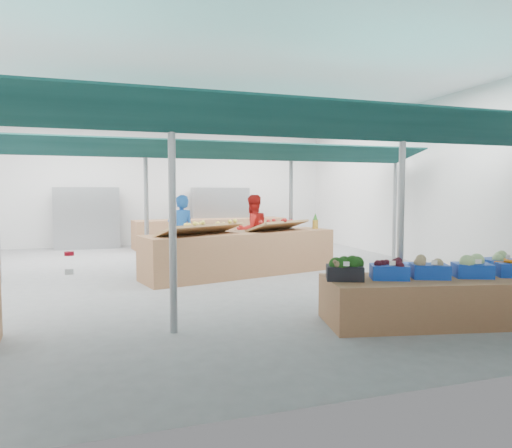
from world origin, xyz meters
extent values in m
plane|color=slate|center=(0.00, 0.00, 0.00)|extent=(13.00, 13.00, 0.00)
plane|color=silver|center=(0.00, 0.00, 4.20)|extent=(13.00, 13.00, 0.00)
plane|color=silver|center=(0.00, 6.50, 2.10)|extent=(12.00, 0.00, 12.00)
plane|color=silver|center=(6.00, 0.00, 2.10)|extent=(0.00, 13.00, 13.00)
cylinder|color=gray|center=(-1.00, -4.00, 1.50)|extent=(0.10, 0.10, 3.00)
cylinder|color=gray|center=(-1.00, 0.50, 1.50)|extent=(0.10, 0.10, 3.00)
cylinder|color=gray|center=(2.50, -4.00, 1.50)|extent=(0.10, 0.10, 3.00)
cylinder|color=gray|center=(2.50, 0.50, 1.50)|extent=(0.10, 0.10, 3.00)
cylinder|color=gray|center=(5.50, 0.50, 1.50)|extent=(0.10, 0.10, 3.00)
cylinder|color=gray|center=(0.75, -4.00, 2.85)|extent=(10.00, 0.06, 0.06)
cylinder|color=gray|center=(0.75, 0.50, 2.85)|extent=(10.00, 0.06, 0.06)
cube|color=#0B3130|center=(0.75, -4.65, 2.78)|extent=(9.50, 1.28, 0.30)
cube|color=#0B3130|center=(0.75, -3.35, 2.78)|extent=(9.50, 1.28, 0.30)
cube|color=#0B3130|center=(0.75, -0.15, 2.78)|extent=(9.50, 1.28, 0.30)
cube|color=#0B3130|center=(0.75, 1.15, 2.78)|extent=(9.50, 1.28, 0.30)
cube|color=#B23F33|center=(-2.50, 6.00, 1.00)|extent=(2.00, 0.50, 2.00)
cube|color=#B23F33|center=(2.00, 6.00, 1.00)|extent=(2.00, 0.50, 2.00)
cube|color=brown|center=(2.71, -4.69, 0.32)|extent=(3.46, 1.74, 0.64)
cube|color=brown|center=(1.03, -0.19, 0.48)|extent=(4.62, 2.14, 0.96)
cube|color=brown|center=(1.54, 5.34, 0.47)|extent=(5.36, 1.75, 0.95)
cube|color=#103BB0|center=(3.37, -2.85, 0.28)|extent=(0.54, 0.46, 0.55)
imported|color=#1A54AD|center=(-0.17, 0.91, 0.90)|extent=(0.74, 0.58, 1.80)
imported|color=red|center=(1.63, 0.91, 0.90)|extent=(1.02, 0.88, 1.80)
cube|color=black|center=(1.32, -4.40, 0.74)|extent=(0.60, 0.52, 0.20)
cube|color=white|center=(1.23, -4.60, 0.90)|extent=(0.08, 0.04, 0.06)
cube|color=#103BB0|center=(1.95, -4.53, 0.74)|extent=(0.60, 0.52, 0.20)
cube|color=white|center=(1.86, -4.73, 0.90)|extent=(0.08, 0.04, 0.06)
cube|color=#103BB0|center=(2.53, -4.65, 0.74)|extent=(0.60, 0.52, 0.20)
cube|color=white|center=(2.45, -4.85, 0.90)|extent=(0.08, 0.04, 0.06)
cube|color=#103BB0|center=(3.16, -4.78, 0.74)|extent=(0.60, 0.52, 0.20)
cube|color=white|center=(3.08, -4.98, 0.90)|extent=(0.08, 0.04, 0.06)
sphere|color=brown|center=(1.16, -4.48, 0.88)|extent=(0.09, 0.09, 0.09)
sphere|color=brown|center=(1.11, -4.50, 0.92)|extent=(0.06, 0.06, 0.06)
cylinder|color=red|center=(-2.28, -3.94, 1.10)|extent=(0.12, 0.12, 0.05)
cube|color=white|center=(-2.28, -4.00, 0.88)|extent=(0.10, 0.01, 0.07)
cube|color=#997247|center=(0.02, -0.56, 1.08)|extent=(2.00, 1.50, 0.26)
cube|color=#997247|center=(1.94, -0.07, 1.08)|extent=(1.64, 1.31, 0.26)
cylinder|color=#8C6019|center=(3.03, 0.21, 1.07)|extent=(0.14, 0.14, 0.22)
cone|color=#26661E|center=(3.03, 0.21, 1.26)|extent=(0.12, 0.12, 0.18)
cube|color=#103BB0|center=(3.88, -4.50, 0.74)|extent=(0.50, 0.35, 0.20)
cube|color=white|center=(3.87, -4.72, 0.90)|extent=(0.08, 0.01, 0.06)
camera|label=1|loc=(-1.78, -10.01, 1.86)|focal=32.00mm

